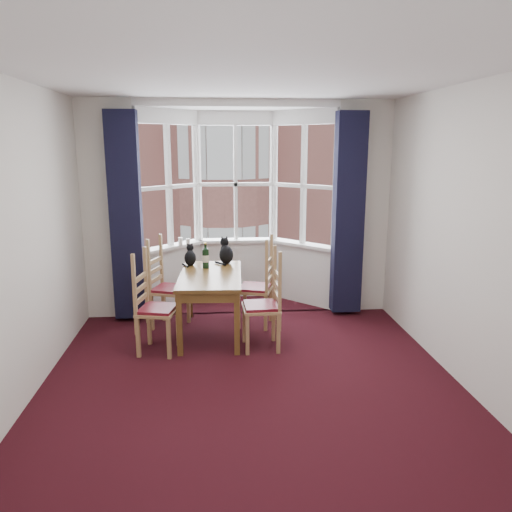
{
  "coord_description": "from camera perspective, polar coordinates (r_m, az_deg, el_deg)",
  "views": [
    {
      "loc": [
        -0.33,
        -4.24,
        2.25
      ],
      "look_at": [
        0.13,
        1.05,
        1.05
      ],
      "focal_mm": 35.0,
      "sensor_mm": 36.0,
      "label": 1
    }
  ],
  "objects": [
    {
      "name": "candle_short",
      "position": [
        7.01,
        -7.78,
        1.63
      ],
      "size": [
        0.06,
        0.06,
        0.09
      ],
      "primitive_type": "cylinder",
      "color": "white",
      "rests_on": "bay_window"
    },
    {
      "name": "street",
      "position": [
        37.41,
        -4.33,
        -0.05
      ],
      "size": [
        80.0,
        80.0,
        0.0
      ],
      "primitive_type": "plane",
      "color": "#333335",
      "rests_on": "ground"
    },
    {
      "name": "chair_left_far",
      "position": [
        6.33,
        -10.59,
        -3.79
      ],
      "size": [
        0.51,
        0.53,
        0.92
      ],
      "color": "#A68150",
      "rests_on": "floor"
    },
    {
      "name": "chair_left_near",
      "position": [
        5.6,
        -12.06,
        -6.08
      ],
      "size": [
        0.48,
        0.49,
        0.92
      ],
      "color": "#A68150",
      "rests_on": "floor"
    },
    {
      "name": "bay_window",
      "position": [
        7.05,
        -2.23,
        5.8
      ],
      "size": [
        2.76,
        0.94,
        2.8
      ],
      "color": "white",
      "rests_on": "floor"
    },
    {
      "name": "candle_tall",
      "position": [
        6.98,
        -8.63,
        1.66
      ],
      "size": [
        0.06,
        0.06,
        0.11
      ],
      "primitive_type": "cylinder",
      "color": "white",
      "rests_on": "bay_window"
    },
    {
      "name": "tenement_building",
      "position": [
        18.27,
        -3.98,
        10.65
      ],
      "size": [
        18.4,
        7.8,
        15.2
      ],
      "color": "#A35F54",
      "rests_on": "street"
    },
    {
      "name": "chair_right_near",
      "position": [
        5.57,
        1.51,
        -5.88
      ],
      "size": [
        0.41,
        0.43,
        0.92
      ],
      "color": "#A68150",
      "rests_on": "floor"
    },
    {
      "name": "chair_right_far",
      "position": [
        6.24,
        0.7,
        -3.83
      ],
      "size": [
        0.5,
        0.51,
        0.92
      ],
      "color": "#A68150",
      "rests_on": "floor"
    },
    {
      "name": "curtain_left",
      "position": [
        6.47,
        -14.62,
        4.32
      ],
      "size": [
        0.38,
        0.22,
        2.6
      ],
      "primitive_type": "cube",
      "color": "black",
      "rests_on": "floor"
    },
    {
      "name": "wall_near",
      "position": [
        2.19,
        4.25,
        -10.12
      ],
      "size": [
        4.0,
        0.0,
        4.0
      ],
      "primitive_type": "plane",
      "rotation": [
        -1.57,
        0.0,
        0.0
      ],
      "color": "silver",
      "rests_on": "floor"
    },
    {
      "name": "floor",
      "position": [
        4.81,
        -0.43,
        -15.14
      ],
      "size": [
        4.5,
        4.5,
        0.0
      ],
      "primitive_type": "plane",
      "color": "black",
      "rests_on": "ground"
    },
    {
      "name": "wall_back_pier_left",
      "position": [
        6.68,
        -16.35,
        4.9
      ],
      "size": [
        0.7,
        0.12,
        2.8
      ],
      "primitive_type": "cube",
      "color": "silver",
      "rests_on": "floor"
    },
    {
      "name": "ceiling",
      "position": [
        4.29,
        -0.49,
        20.1
      ],
      "size": [
        4.5,
        4.5,
        0.0
      ],
      "primitive_type": "plane",
      "rotation": [
        3.14,
        0.0,
        0.0
      ],
      "color": "white",
      "rests_on": "floor"
    },
    {
      "name": "wall_back_pier_right",
      "position": [
        6.84,
        11.99,
        5.32
      ],
      "size": [
        0.7,
        0.12,
        2.8
      ],
      "primitive_type": "cube",
      "color": "silver",
      "rests_on": "floor"
    },
    {
      "name": "curtain_right",
      "position": [
        6.61,
        10.5,
        4.69
      ],
      "size": [
        0.38,
        0.22,
        2.6
      ],
      "primitive_type": "cube",
      "color": "black",
      "rests_on": "floor"
    },
    {
      "name": "cat_left",
      "position": [
        6.34,
        -7.53,
        -0.09
      ],
      "size": [
        0.15,
        0.21,
        0.29
      ],
      "color": "black",
      "rests_on": "dining_table"
    },
    {
      "name": "wine_bottle",
      "position": [
        6.17,
        -5.77,
        -0.1
      ],
      "size": [
        0.08,
        0.08,
        0.32
      ],
      "color": "black",
      "rests_on": "dining_table"
    },
    {
      "name": "dining_table",
      "position": [
        5.93,
        -5.21,
        -2.98
      ],
      "size": [
        0.78,
        1.37,
        0.75
      ],
      "color": "brown",
      "rests_on": "floor"
    },
    {
      "name": "wall_right",
      "position": [
        4.92,
        23.48,
        1.71
      ],
      "size": [
        0.0,
        4.5,
        4.5
      ],
      "primitive_type": "plane",
      "rotation": [
        1.57,
        0.0,
        -1.57
      ],
      "color": "silver",
      "rests_on": "floor"
    },
    {
      "name": "cat_right",
      "position": [
        6.4,
        -3.45,
        0.34
      ],
      "size": [
        0.23,
        0.28,
        0.35
      ],
      "color": "black",
      "rests_on": "dining_table"
    },
    {
      "name": "wall_left",
      "position": [
        4.64,
        -25.93,
        0.87
      ],
      "size": [
        0.0,
        4.5,
        4.5
      ],
      "primitive_type": "plane",
      "rotation": [
        1.57,
        0.0,
        1.57
      ],
      "color": "silver",
      "rests_on": "floor"
    }
  ]
}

